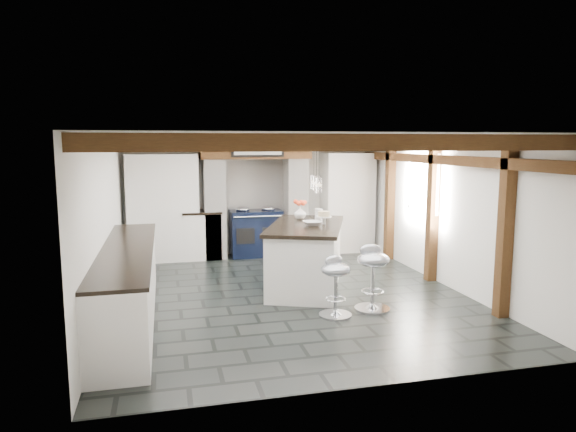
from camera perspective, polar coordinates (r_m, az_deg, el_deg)
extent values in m
plane|color=black|center=(7.64, -0.02, -8.64)|extent=(6.00, 6.00, 0.00)
plane|color=white|center=(10.31, -3.94, 2.25)|extent=(5.00, 0.00, 5.00)
plane|color=white|center=(7.23, -19.66, -0.73)|extent=(0.00, 6.00, 6.00)
plane|color=white|center=(8.34, 16.93, 0.51)|extent=(0.00, 6.00, 6.00)
plane|color=white|center=(7.32, -0.02, 8.88)|extent=(6.00, 6.00, 0.00)
cube|color=white|center=(9.93, -8.19, 0.80)|extent=(0.40, 0.60, 1.90)
cube|color=white|center=(10.21, 0.78, 1.08)|extent=(0.40, 0.60, 1.90)
cube|color=#533317|center=(9.96, -3.70, 6.89)|extent=(2.10, 0.65, 0.18)
cube|color=white|center=(9.96, -3.71, 7.78)|extent=(2.00, 0.60, 0.31)
cube|color=black|center=(9.65, -3.37, 7.21)|extent=(1.00, 0.03, 0.22)
cube|color=silver|center=(9.63, -3.36, 7.21)|extent=(0.90, 0.01, 0.14)
cube|color=white|center=(9.89, -13.69, 0.91)|extent=(1.30, 0.58, 2.00)
cube|color=white|center=(10.53, 6.60, 1.52)|extent=(1.00, 0.58, 2.00)
cube|color=white|center=(6.76, -17.35, -7.38)|extent=(0.60, 3.80, 0.88)
cube|color=black|center=(6.66, -17.52, -3.56)|extent=(0.64, 3.80, 0.04)
cube|color=white|center=(9.99, -9.56, -2.14)|extent=(0.70, 0.60, 0.88)
cube|color=black|center=(9.92, -9.63, 0.47)|extent=(0.74, 0.64, 0.04)
cube|color=#533317|center=(8.23, 16.68, 6.02)|extent=(0.15, 5.80, 0.14)
plane|color=white|center=(8.80, 14.95, 3.60)|extent=(0.00, 0.90, 0.90)
cube|color=#533317|center=(4.83, 7.31, 8.11)|extent=(5.00, 0.16, 0.16)
cube|color=#533317|center=(5.65, 4.15, 8.15)|extent=(5.00, 0.16, 0.16)
cube|color=#533317|center=(6.48, 1.79, 8.17)|extent=(5.00, 0.16, 0.16)
cube|color=#533317|center=(7.32, -0.02, 8.17)|extent=(5.00, 0.16, 0.16)
cube|color=#533317|center=(8.16, -1.47, 8.17)|extent=(5.00, 0.16, 0.16)
cube|color=#533317|center=(9.01, -2.64, 8.17)|extent=(5.00, 0.16, 0.16)
cube|color=#533317|center=(9.86, -3.61, 8.16)|extent=(5.00, 0.16, 0.16)
cube|color=#533317|center=(6.97, 23.01, -1.23)|extent=(0.15, 0.15, 2.30)
cube|color=#533317|center=(8.47, 15.78, 0.67)|extent=(0.15, 0.15, 2.30)
cube|color=#533317|center=(9.88, 11.24, 1.86)|extent=(0.15, 0.15, 2.30)
cylinder|color=black|center=(7.39, 3.48, 5.99)|extent=(0.01, 0.01, 0.56)
cylinder|color=white|center=(7.41, 3.46, 3.44)|extent=(0.09, 0.09, 0.22)
cylinder|color=black|center=(7.69, 3.18, 6.08)|extent=(0.01, 0.01, 0.56)
cylinder|color=white|center=(7.71, 3.16, 3.62)|extent=(0.09, 0.09, 0.22)
cylinder|color=black|center=(7.99, 2.90, 6.16)|extent=(0.01, 0.01, 0.56)
cylinder|color=white|center=(8.01, 2.88, 3.80)|extent=(0.09, 0.09, 0.22)
cube|color=black|center=(10.10, -3.60, -1.88)|extent=(1.00, 0.60, 0.90)
ellipsoid|color=silver|center=(9.98, -5.04, 0.78)|extent=(0.28, 0.28, 0.11)
ellipsoid|color=silver|center=(10.07, -2.22, 0.86)|extent=(0.28, 0.28, 0.11)
cylinder|color=silver|center=(9.73, -3.29, -0.06)|extent=(0.95, 0.03, 0.03)
cube|color=black|center=(9.76, -4.74, -2.24)|extent=(0.35, 0.02, 0.30)
cube|color=black|center=(9.85, -1.86, -2.12)|extent=(0.35, 0.02, 0.30)
cube|color=white|center=(7.86, 2.01, -4.65)|extent=(1.59, 2.12, 0.93)
cube|color=black|center=(7.77, 2.03, -1.11)|extent=(1.70, 2.23, 0.05)
imported|color=white|center=(8.29, 1.35, 0.37)|extent=(0.25, 0.25, 0.20)
ellipsoid|color=#F14622|center=(8.26, 1.35, 1.50)|extent=(0.21, 0.21, 0.13)
cylinder|color=white|center=(8.10, 3.44, 0.13)|extent=(0.13, 0.13, 0.19)
imported|color=white|center=(7.64, 2.73, -0.81)|extent=(0.36, 0.36, 0.07)
cylinder|color=white|center=(7.78, 4.01, -0.52)|extent=(0.05, 0.05, 0.11)
cylinder|color=white|center=(7.77, 4.01, -0.08)|extent=(0.23, 0.23, 0.02)
cylinder|color=tan|center=(7.77, 4.02, 0.25)|extent=(0.18, 0.18, 0.07)
cylinder|color=silver|center=(7.03, 9.33, -10.13)|extent=(0.47, 0.47, 0.03)
cone|color=silver|center=(7.01, 9.34, -9.76)|extent=(0.21, 0.21, 0.09)
cylinder|color=silver|center=(6.93, 9.40, -7.48)|extent=(0.05, 0.05, 0.59)
torus|color=silver|center=(6.95, 9.38, -8.25)|extent=(0.30, 0.30, 0.02)
ellipsoid|color=#9A9EA8|center=(6.85, 9.46, -4.80)|extent=(0.45, 0.45, 0.19)
ellipsoid|color=#9A9EA8|center=(6.92, 9.18, -3.74)|extent=(0.31, 0.14, 0.17)
cylinder|color=silver|center=(6.73, 5.27, -10.91)|extent=(0.42, 0.42, 0.03)
cone|color=silver|center=(6.71, 5.28, -10.56)|extent=(0.19, 0.19, 0.08)
cylinder|color=silver|center=(6.64, 5.31, -8.44)|extent=(0.05, 0.05, 0.53)
torus|color=silver|center=(6.66, 5.30, -9.15)|extent=(0.27, 0.27, 0.02)
ellipsoid|color=#9A9EA8|center=(6.56, 5.34, -5.95)|extent=(0.49, 0.49, 0.17)
ellipsoid|color=#9A9EA8|center=(6.61, 4.84, -4.98)|extent=(0.29, 0.19, 0.15)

